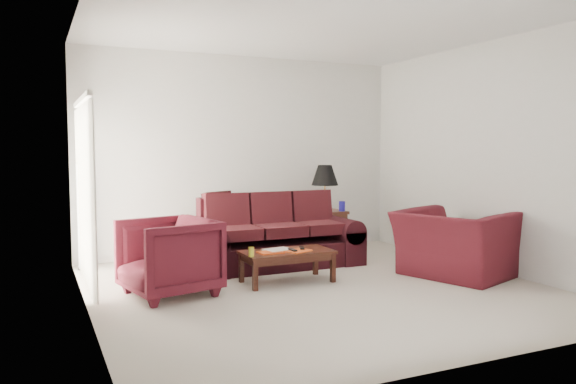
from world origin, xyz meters
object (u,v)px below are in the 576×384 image
Objects in this scene: floor_lamp at (85,217)px; armchair_left at (169,257)px; armchair_right at (454,244)px; coffee_table at (287,266)px; sofa at (276,232)px; end_table at (323,231)px.

armchair_left is at bearing -68.45° from floor_lamp.
armchair_left is at bearing 61.19° from armchair_right.
floor_lamp is at bearing 153.31° from coffee_table.
floor_lamp reaches higher than sofa.
sofa reaches higher than armchair_right.
armchair_left is 0.74× the size of armchair_right.
armchair_left is 3.50m from armchair_right.
sofa is at bearing 31.13° from armchair_right.
armchair_left is at bearing -149.86° from end_table.
end_table is at bearing 29.04° from sofa.
floor_lamp is at bearing 155.71° from sofa.
armchair_left is 0.86× the size of coffee_table.
coffee_table is at bearing 77.90° from armchair_left.
sofa is at bearing 105.87° from armchair_left.
floor_lamp is at bearing 177.22° from end_table.
sofa is 1.32m from end_table.
armchair_left is at bearing -155.61° from sofa.
floor_lamp is 1.11× the size of armchair_right.
coffee_table is at bearing -130.09° from end_table.
floor_lamp reaches higher than coffee_table.
sofa is 3.57× the size of end_table.
floor_lamp is 2.81m from coffee_table.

